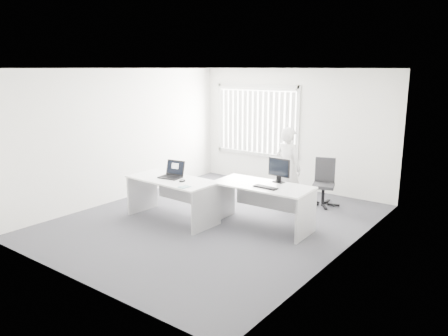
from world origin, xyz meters
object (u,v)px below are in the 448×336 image
Objects in this scene: desk_near at (172,190)px; desk_far at (262,197)px; person at (288,168)px; laptop at (170,170)px; monitor at (279,170)px; office_chair at (323,191)px.

desk_far is (1.57, 0.65, 0.00)m from desk_near.
laptop is at bearing 64.94° from person.
laptop is (-1.45, -1.90, 0.11)m from person.
desk_far is 0.56m from monitor.
monitor reaches higher than desk_far.
desk_far is 1.93m from office_chair.
laptop is (-1.97, -2.52, 0.64)m from office_chair.
person reaches higher than desk_far.
person is at bearing 114.42° from monitor.
laptop reaches higher than desk_far.
desk_far is 1.30m from person.
desk_far is 1.80m from laptop.
office_chair is 3.26m from laptop.
monitor is at bearing 30.99° from desk_near.
desk_far is at bearing 110.85° from person.
monitor reaches higher than laptop.
monitor is (0.15, 0.30, 0.44)m from desk_far.
person reaches higher than office_chair.
desk_near is at bearing -25.44° from laptop.
person is at bearing 96.43° from desk_far.
monitor is at bearing 60.90° from desk_far.
person is (-0.19, 1.26, 0.26)m from desk_far.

